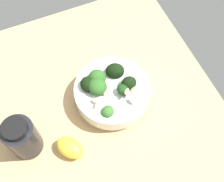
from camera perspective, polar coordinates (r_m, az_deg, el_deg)
ground_plane at (r=75.88cm, az=-3.96°, el=-2.32°), size 60.45×60.45×4.90cm
bowl_of_broccoli at (r=70.17cm, az=-0.26°, el=0.01°), size 17.99×17.99×8.90cm
lemon_wedge at (r=67.42cm, az=-8.19°, el=-10.82°), size 8.06×7.50×3.98cm
bottle_tall at (r=66.59cm, az=-17.06°, el=-8.62°), size 7.02×7.02×11.77cm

